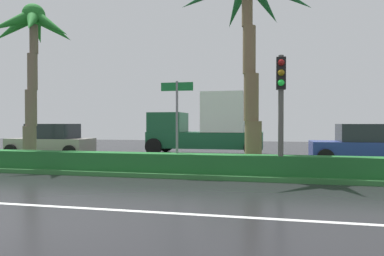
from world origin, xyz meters
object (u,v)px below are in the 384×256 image
palm_tree_centre_left (248,13)px  street_name_sign (177,113)px  palm_tree_mid_left (33,40)px  box_truck_lead (207,127)px  traffic_signal_median_right (281,93)px  car_in_traffic_second (364,145)px  car_in_traffic_leading (51,141)px

palm_tree_centre_left → street_name_sign: bearing=-151.7°
palm_tree_mid_left → box_truck_lead: (6.01, 6.91, -3.61)m
traffic_signal_median_right → street_name_sign: bearing=173.5°
palm_tree_mid_left → car_in_traffic_second: (13.47, 3.68, -4.33)m
palm_tree_mid_left → car_in_traffic_leading: (-1.65, 3.62, -4.33)m
car_in_traffic_leading → palm_tree_mid_left: bearing=114.5°
car_in_traffic_second → palm_tree_mid_left: bearing=15.3°
box_truck_lead → street_name_sign: bearing=93.1°
palm_tree_centre_left → box_truck_lead: size_ratio=1.13×
car_in_traffic_leading → street_name_sign: bearing=148.5°
palm_tree_mid_left → car_in_traffic_second: palm_tree_mid_left is taller
palm_tree_mid_left → box_truck_lead: size_ratio=1.01×
palm_tree_centre_left → car_in_traffic_second: 7.76m
traffic_signal_median_right → palm_tree_centre_left: bearing=124.6°
palm_tree_mid_left → street_name_sign: 7.29m
street_name_sign → car_in_traffic_second: (7.01, 5.03, -1.25)m
car_in_traffic_second → traffic_signal_median_right: bearing=55.9°
palm_tree_mid_left → box_truck_lead: bearing=49.0°
palm_tree_centre_left → traffic_signal_median_right: palm_tree_centre_left is taller
traffic_signal_median_right → car_in_traffic_second: (3.66, 5.41, -1.84)m
palm_tree_centre_left → car_in_traffic_second: size_ratio=1.68×
street_name_sign → car_in_traffic_second: 8.71m
palm_tree_mid_left → car_in_traffic_leading: 5.88m
palm_tree_mid_left → street_name_sign: palm_tree_mid_left is taller
palm_tree_mid_left → car_in_traffic_second: bearing=15.3°
palm_tree_mid_left → traffic_signal_median_right: 10.27m
palm_tree_centre_left → traffic_signal_median_right: size_ratio=1.98×
street_name_sign → box_truck_lead: box_truck_lead is taller
palm_tree_centre_left → palm_tree_mid_left: bearing=179.1°
palm_tree_centre_left → street_name_sign: 4.37m
car_in_traffic_leading → car_in_traffic_second: (15.12, 0.06, 0.00)m
palm_tree_centre_left → street_name_sign: palm_tree_centre_left is taller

